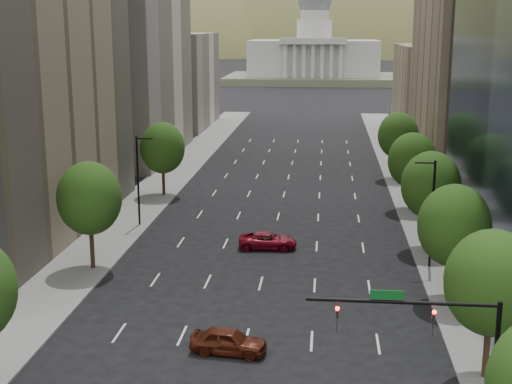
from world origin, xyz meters
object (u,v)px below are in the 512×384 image
(car_red_far, at_px, (268,241))
(car_maroon, at_px, (229,341))
(capitol, at_px, (314,58))
(traffic_signal, at_px, (444,336))

(car_red_far, bearing_deg, car_maroon, 174.86)
(capitol, distance_m, car_red_far, 190.89)
(car_maroon, xyz_separation_m, car_red_far, (0.64, 21.16, -0.07))
(traffic_signal, relative_size, car_maroon, 1.95)
(traffic_signal, xyz_separation_m, capitol, (-10.53, 219.71, 3.40))
(car_maroon, bearing_deg, traffic_signal, -117.82)
(car_maroon, bearing_deg, car_red_far, 4.98)
(traffic_signal, distance_m, capitol, 219.99)
(traffic_signal, bearing_deg, car_red_far, 110.30)
(capitol, bearing_deg, car_red_far, -90.06)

